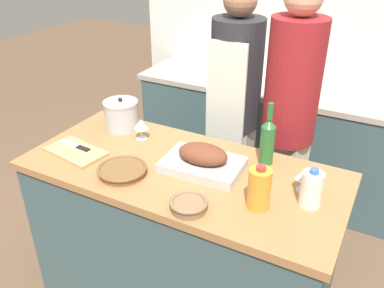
{
  "coord_description": "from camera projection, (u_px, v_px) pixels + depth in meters",
  "views": [
    {
      "loc": [
        0.83,
        -1.45,
        1.96
      ],
      "look_at": [
        0.0,
        0.11,
        1.0
      ],
      "focal_mm": 38.0,
      "sensor_mm": 36.0,
      "label": 1
    }
  ],
  "objects": [
    {
      "name": "cutting_board",
      "position": [
        76.0,
        152.0,
        2.09
      ],
      "size": [
        0.34,
        0.22,
        0.02
      ],
      "color": "tan",
      "rests_on": "kitchen_island"
    },
    {
      "name": "condiment_bottle_short",
      "position": [
        221.0,
        64.0,
        3.21
      ],
      "size": [
        0.07,
        0.07,
        0.2
      ],
      "color": "#234C28",
      "rests_on": "back_counter"
    },
    {
      "name": "wicker_basket",
      "position": [
        122.0,
        170.0,
        1.91
      ],
      "size": [
        0.24,
        0.24,
        0.04
      ],
      "color": "brown",
      "rests_on": "kitchen_island"
    },
    {
      "name": "wine_bottle_green",
      "position": [
        268.0,
        140.0,
        1.95
      ],
      "size": [
        0.07,
        0.07,
        0.32
      ],
      "color": "#28662D",
      "rests_on": "kitchen_island"
    },
    {
      "name": "milk_jug",
      "position": [
        311.0,
        189.0,
        1.67
      ],
      "size": [
        0.09,
        0.09,
        0.17
      ],
      "color": "white",
      "rests_on": "kitchen_island"
    },
    {
      "name": "wine_glass_right",
      "position": [
        305.0,
        175.0,
        1.76
      ],
      "size": [
        0.08,
        0.08,
        0.12
      ],
      "color": "silver",
      "rests_on": "kitchen_island"
    },
    {
      "name": "kitchen_island",
      "position": [
        183.0,
        240.0,
        2.19
      ],
      "size": [
        1.56,
        0.72,
        0.92
      ],
      "color": "#3D565B",
      "rests_on": "ground_plane"
    },
    {
      "name": "person_cook_guest",
      "position": [
        289.0,
        117.0,
        2.34
      ],
      "size": [
        0.31,
        0.31,
        1.75
      ],
      "rotation": [
        0.0,
        0.0,
        -0.27
      ],
      "color": "beige",
      "rests_on": "ground_plane"
    },
    {
      "name": "stock_pot",
      "position": [
        122.0,
        115.0,
        2.31
      ],
      "size": [
        0.2,
        0.2,
        0.19
      ],
      "color": "#B7B7BC",
      "rests_on": "kitchen_island"
    },
    {
      "name": "mixing_bowl",
      "position": [
        189.0,
        204.0,
        1.67
      ],
      "size": [
        0.16,
        0.16,
        0.05
      ],
      "color": "#846647",
      "rests_on": "kitchen_island"
    },
    {
      "name": "back_wall",
      "position": [
        292.0,
        24.0,
        3.16
      ],
      "size": [
        2.58,
        0.1,
        2.55
      ],
      "color": "silver",
      "rests_on": "ground_plane"
    },
    {
      "name": "roasting_pan",
      "position": [
        203.0,
        160.0,
        1.94
      ],
      "size": [
        0.39,
        0.28,
        0.13
      ],
      "color": "#BCBCC1",
      "rests_on": "kitchen_island"
    },
    {
      "name": "back_counter",
      "position": [
        268.0,
        136.0,
        3.28
      ],
      "size": [
        2.08,
        0.6,
        0.89
      ],
      "color": "#3D565B",
      "rests_on": "ground_plane"
    },
    {
      "name": "condiment_bottle_tall",
      "position": [
        238.0,
        75.0,
        3.02
      ],
      "size": [
        0.05,
        0.05,
        0.17
      ],
      "color": "#332D28",
      "rests_on": "back_counter"
    },
    {
      "name": "wine_glass_left",
      "position": [
        141.0,
        125.0,
        2.19
      ],
      "size": [
        0.08,
        0.08,
        0.12
      ],
      "color": "silver",
      "rests_on": "kitchen_island"
    },
    {
      "name": "juice_jug",
      "position": [
        259.0,
        188.0,
        1.66
      ],
      "size": [
        0.1,
        0.1,
        0.2
      ],
      "color": "orange",
      "rests_on": "kitchen_island"
    },
    {
      "name": "person_cook_aproned",
      "position": [
        234.0,
        106.0,
        2.58
      ],
      "size": [
        0.32,
        0.32,
        1.68
      ],
      "rotation": [
        0.0,
        0.0,
        -0.01
      ],
      "color": "beige",
      "rests_on": "ground_plane"
    },
    {
      "name": "knife_chef",
      "position": [
        76.0,
        146.0,
        2.12
      ],
      "size": [
        0.2,
        0.05,
        0.01
      ],
      "color": "#B7B7BC",
      "rests_on": "cutting_board"
    }
  ]
}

